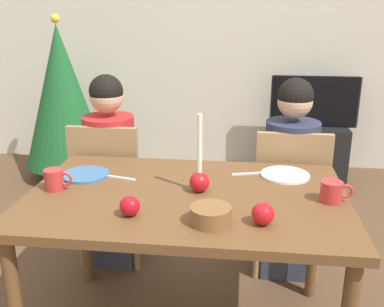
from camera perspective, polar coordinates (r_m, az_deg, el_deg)
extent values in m
cube|color=beige|center=(4.39, 3.88, 15.32)|extent=(6.40, 0.10, 2.60)
cube|color=brown|center=(1.97, -0.70, -5.71)|extent=(1.40, 0.90, 0.04)
cylinder|color=brown|center=(2.62, -13.70, -8.90)|extent=(0.06, 0.06, 0.71)
cylinder|color=brown|center=(2.50, 15.53, -10.45)|extent=(0.06, 0.06, 0.71)
cube|color=#99754C|center=(2.81, -9.91, -4.96)|extent=(0.40, 0.40, 0.04)
cube|color=#99754C|center=(2.57, -11.33, -1.51)|extent=(0.40, 0.04, 0.45)
cylinder|color=#99754C|center=(3.02, -5.63, -7.82)|extent=(0.04, 0.04, 0.41)
cylinder|color=#99754C|center=(3.10, -11.83, -7.36)|extent=(0.04, 0.04, 0.41)
cylinder|color=#99754C|center=(2.72, -7.17, -10.94)|extent=(0.04, 0.04, 0.41)
cylinder|color=#99754C|center=(2.82, -14.00, -10.30)|extent=(0.04, 0.04, 0.41)
cube|color=#99754C|center=(2.72, 12.10, -5.99)|extent=(0.40, 0.40, 0.04)
cube|color=#99754C|center=(2.46, 12.81, -2.50)|extent=(0.40, 0.04, 0.45)
cylinder|color=#99754C|center=(2.99, 14.82, -8.67)|extent=(0.04, 0.04, 0.41)
cylinder|color=#99754C|center=(2.95, 8.22, -8.51)|extent=(0.04, 0.04, 0.41)
cylinder|color=#99754C|center=(2.69, 15.76, -11.94)|extent=(0.04, 0.04, 0.41)
cylinder|color=#99754C|center=(2.66, 8.34, -11.81)|extent=(0.04, 0.04, 0.41)
cube|color=#33384C|center=(2.86, -9.96, -9.13)|extent=(0.28, 0.28, 0.45)
cylinder|color=#AD2323|center=(2.68, -10.51, -0.27)|extent=(0.30, 0.30, 0.48)
sphere|color=tan|center=(2.59, -10.96, 7.20)|extent=(0.19, 0.19, 0.19)
sphere|color=black|center=(2.58, -11.00, 7.85)|extent=(0.19, 0.19, 0.19)
cube|color=#33384C|center=(2.76, 11.90, -10.29)|extent=(0.28, 0.28, 0.45)
cylinder|color=#282D47|center=(2.58, 12.57, -1.16)|extent=(0.30, 0.30, 0.48)
sphere|color=tan|center=(2.48, 13.14, 6.59)|extent=(0.19, 0.19, 0.19)
sphere|color=black|center=(2.48, 13.19, 7.26)|extent=(0.19, 0.19, 0.19)
cube|color=black|center=(4.32, 14.95, 0.36)|extent=(0.64, 0.40, 0.48)
cube|color=black|center=(4.21, 15.48, 6.46)|extent=(0.79, 0.04, 0.46)
cube|color=black|center=(4.21, 15.48, 6.46)|extent=(0.76, 0.05, 0.46)
cylinder|color=brown|center=(4.35, -15.53, -1.94)|extent=(0.08, 0.08, 0.14)
cone|color=#195628|center=(4.17, -16.35, 7.10)|extent=(0.74, 0.74, 1.26)
sphere|color=yellow|center=(4.10, -17.21, 16.28)|extent=(0.08, 0.08, 0.08)
sphere|color=red|center=(1.96, 0.96, -3.68)|extent=(0.09, 0.09, 0.09)
cylinder|color=#EFE5C6|center=(1.90, 0.99, 1.25)|extent=(0.02, 0.02, 0.26)
cylinder|color=teal|center=(2.22, -13.56, -2.64)|extent=(0.23, 0.23, 0.01)
cylinder|color=white|center=(2.20, 11.88, -2.71)|extent=(0.23, 0.23, 0.01)
cylinder|color=#B72D2D|center=(2.08, -17.36, -3.22)|extent=(0.08, 0.08, 0.09)
torus|color=#B72D2D|center=(2.05, -15.99, -3.19)|extent=(0.07, 0.01, 0.07)
cylinder|color=#B72D2D|center=(1.95, 17.48, -4.70)|extent=(0.09, 0.09, 0.09)
torus|color=#B72D2D|center=(1.96, 19.16, -4.62)|extent=(0.06, 0.01, 0.06)
cube|color=silver|center=(2.15, -9.47, -3.07)|extent=(0.18, 0.06, 0.01)
cube|color=silver|center=(2.19, 7.42, -2.58)|extent=(0.18, 0.06, 0.01)
cylinder|color=brown|center=(1.69, 2.42, -7.91)|extent=(0.16, 0.16, 0.07)
sphere|color=red|center=(1.70, 9.11, -7.66)|extent=(0.09, 0.09, 0.09)
sphere|color=#B10F19|center=(1.76, -8.01, -6.71)|extent=(0.08, 0.08, 0.08)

